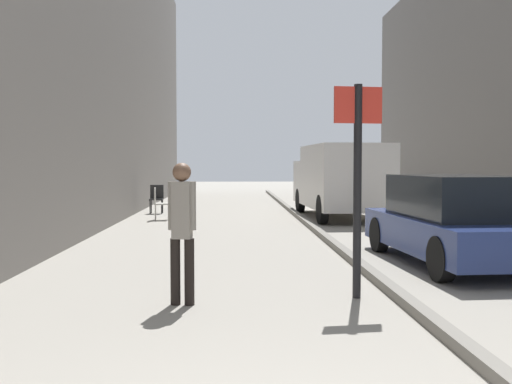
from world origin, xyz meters
name	(u,v)px	position (x,y,z in m)	size (l,w,h in m)	color
ground_plane	(250,232)	(0.00, 12.00, 0.00)	(80.00, 80.00, 0.00)	gray
building_facade_left	(40,6)	(-4.88, 12.00, 5.31)	(2.57, 40.00, 10.63)	slate
kerb_strip	(316,229)	(1.58, 12.00, 0.06)	(0.16, 40.00, 0.12)	slate
pedestrian_main_foreground	(182,223)	(-1.01, 4.71, 0.95)	(0.33, 0.21, 1.65)	black
delivery_van	(340,179)	(2.85, 15.78, 1.19)	(2.23, 5.63, 2.19)	silver
parked_car	(455,221)	(3.21, 7.39, 0.71)	(2.03, 4.29, 1.45)	navy
street_sign_post	(358,172)	(1.10, 4.99, 1.55)	(0.60, 0.11, 2.60)	black
cafe_chair_near_window	(157,197)	(-2.93, 17.51, 0.55)	(0.45, 0.45, 0.94)	black
cafe_chair_by_doorway	(159,201)	(-2.57, 15.21, 0.55)	(0.49, 0.49, 0.94)	#B7B2A8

